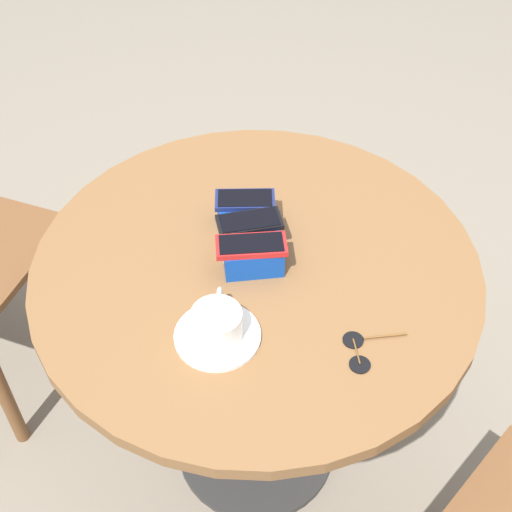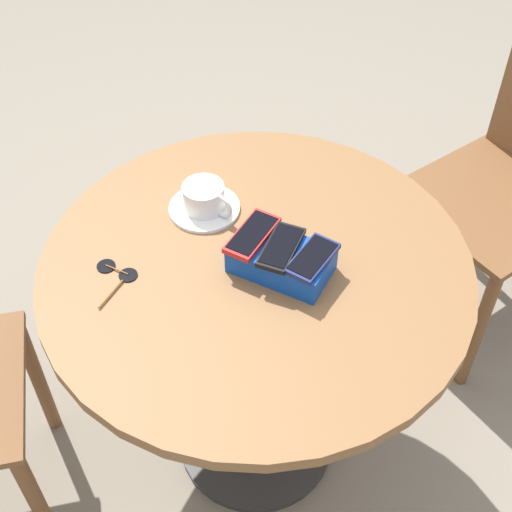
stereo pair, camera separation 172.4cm
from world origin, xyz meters
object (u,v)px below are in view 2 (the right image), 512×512
object	(u,v)px
phone_red	(252,235)
sunglasses	(116,273)
saucer	(204,208)
phone_black	(281,247)
phone_navy	(313,258)
phone_box	(281,260)
round_table	(256,304)
chair_near_window	(509,191)
coffee_cup	(205,197)

from	to	relation	value
phone_red	sunglasses	bearing A→B (deg)	29.86
saucer	phone_black	bearing A→B (deg)	152.45
phone_navy	saucer	bearing A→B (deg)	-23.04
phone_box	saucer	bearing A→B (deg)	-27.77
phone_navy	sunglasses	distance (m)	0.39
round_table	saucer	distance (m)	0.24
saucer	chair_near_window	bearing A→B (deg)	-137.17
phone_navy	phone_red	size ratio (longest dim) A/B	0.92
sunglasses	chair_near_window	distance (m)	1.14
phone_black	saucer	world-z (taller)	phone_black
sunglasses	chair_near_window	bearing A→B (deg)	-131.42
round_table	phone_navy	distance (m)	0.23
phone_navy	phone_box	bearing A→B (deg)	-5.09
round_table	chair_near_window	distance (m)	0.86
round_table	phone_red	distance (m)	0.20
coffee_cup	sunglasses	distance (m)	0.26
phone_black	phone_red	bearing A→B (deg)	-10.48
round_table	saucer	xyz separation A→B (m)	(0.16, -0.11, 0.13)
phone_navy	phone_black	bearing A→B (deg)	-6.50
round_table	phone_black	size ratio (longest dim) A/B	6.90
saucer	coffee_cup	size ratio (longest dim) A/B	1.28
round_table	phone_black	xyz separation A→B (m)	(-0.05, -0.00, 0.19)
phone_navy	chair_near_window	distance (m)	0.86
phone_red	phone_navy	bearing A→B (deg)	171.52
phone_navy	phone_red	bearing A→B (deg)	-8.48
phone_navy	round_table	bearing A→B (deg)	-3.39
coffee_cup	chair_near_window	world-z (taller)	chair_near_window
phone_red	chair_near_window	bearing A→B (deg)	-125.50
coffee_cup	chair_near_window	bearing A→B (deg)	-137.01
phone_box	saucer	distance (m)	0.24
phone_box	phone_navy	distance (m)	0.07
saucer	sunglasses	distance (m)	0.25
sunglasses	phone_navy	bearing A→B (deg)	-162.32
phone_box	phone_navy	size ratio (longest dim) A/B	1.58
phone_red	chair_near_window	world-z (taller)	chair_near_window
phone_box	sunglasses	bearing A→B (deg)	22.05
phone_black	saucer	xyz separation A→B (m)	(0.21, -0.11, -0.06)
phone_box	coffee_cup	distance (m)	0.24
phone_red	round_table	bearing A→B (deg)	135.02
phone_red	sunglasses	xyz separation A→B (m)	(0.24, 0.14, -0.06)
phone_black	round_table	bearing A→B (deg)	0.56
phone_navy	phone_red	distance (m)	0.13
phone_box	saucer	world-z (taller)	phone_box
phone_navy	phone_black	size ratio (longest dim) A/B	1.02
phone_black	phone_navy	bearing A→B (deg)	173.50
phone_black	saucer	bearing A→B (deg)	-27.55
round_table	phone_box	xyz separation A→B (m)	(-0.05, 0.00, 0.16)
round_table	phone_black	distance (m)	0.20
round_table	phone_navy	xyz separation A→B (m)	(-0.12, 0.01, 0.19)
phone_navy	phone_red	xyz separation A→B (m)	(0.13, -0.02, 0.00)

